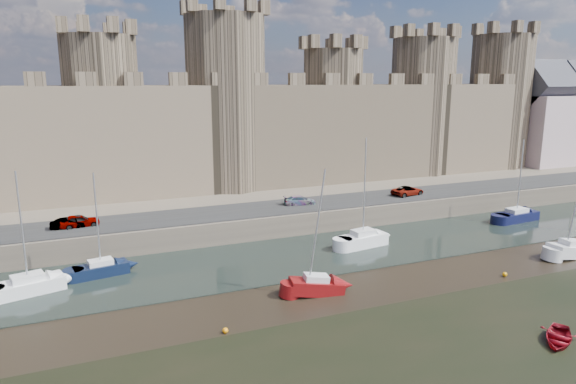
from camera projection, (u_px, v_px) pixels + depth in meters
name	position (u px, v px, depth m)	size (l,w,h in m)	color
water_channel	(278.00, 259.00, 50.31)	(160.00, 12.00, 0.08)	black
quay	(197.00, 181.00, 82.56)	(160.00, 60.00, 2.50)	#4C443A
road	(246.00, 210.00, 58.80)	(160.00, 7.00, 0.10)	black
castle	(209.00, 122.00, 69.25)	(108.50, 11.00, 29.00)	#42382B
car_0	(79.00, 221.00, 52.17)	(1.56, 3.89, 1.33)	gray
car_1	(67.00, 224.00, 51.64)	(1.15, 3.30, 1.09)	gray
car_2	(300.00, 201.00, 61.44)	(1.55, 3.82, 1.11)	gray
car_3	(408.00, 191.00, 66.44)	(2.08, 4.51, 1.25)	gray
sailboat_0	(28.00, 285.00, 41.98)	(5.82, 3.47, 10.20)	white
sailboat_1	(101.00, 268.00, 45.82)	(4.90, 2.59, 9.33)	black
sailboat_2	(363.00, 239.00, 53.82)	(5.55, 2.81, 11.45)	white
sailboat_3	(516.00, 215.00, 63.56)	(5.92, 2.71, 10.10)	black
sailboat_4	(316.00, 285.00, 42.03)	(4.67, 2.40, 10.41)	#680B0C
sailboat_5	(571.00, 249.00, 50.85)	(5.14, 2.04, 11.05)	silver
dinghy_4	(558.00, 339.00, 34.17)	(2.41, 0.70, 3.37)	maroon
buoy_1	(225.00, 330.00, 35.58)	(0.42, 0.42, 0.42)	orange
buoy_3	(505.00, 274.00, 45.79)	(0.43, 0.43, 0.43)	orange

